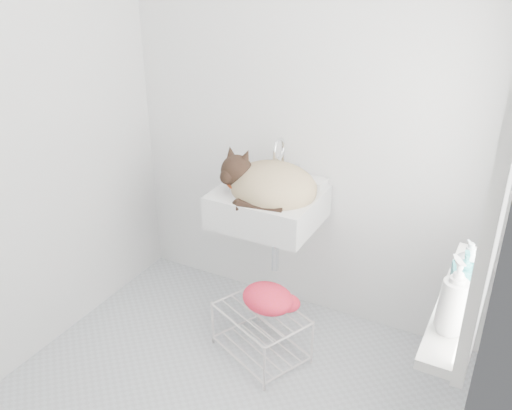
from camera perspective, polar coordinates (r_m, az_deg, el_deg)
The scene contains 15 objects.
floor at distance 2.94m, azimuth -3.92°, elevation -19.79°, with size 2.20×2.00×0.02m, color #AFB6BD.
back_wall at distance 3.07m, azimuth 5.25°, elevation 9.67°, with size 2.20×0.02×2.50m, color white.
right_wall at distance 1.92m, azimuth 24.09°, elevation -2.72°, with size 0.02×2.00×2.50m, color white.
left_wall at distance 2.94m, azimuth -23.47°, elevation 6.91°, with size 0.02×2.00×2.50m, color white.
window_glass at distance 2.07m, azimuth 24.73°, elevation 2.18°, with size 0.01×0.80×1.00m, color white.
window_frame at distance 2.07m, azimuth 24.32°, elevation 2.26°, with size 0.04×0.90×1.10m, color white.
windowsill at distance 2.31m, azimuth 20.50°, elevation -9.34°, with size 0.16×0.88×0.04m, color white.
sink at distance 3.02m, azimuth 1.28°, elevation 1.43°, with size 0.56×0.49×0.23m, color white.
faucet at distance 3.12m, azimuth 2.79°, elevation 4.98°, with size 0.21×0.14×0.21m, color silver, non-canonical shape.
cat at distance 2.99m, azimuth 1.31°, elevation 1.99°, with size 0.53×0.45×0.32m.
wire_rack at distance 3.11m, azimuth 0.53°, elevation -12.95°, with size 0.47×0.33×0.28m, color silver.
towel at distance 3.04m, azimuth 1.23°, elevation -10.15°, with size 0.30×0.21×0.12m, color red.
bottle_a at distance 2.11m, azimuth 19.29°, elevation -12.19°, with size 0.09×0.09×0.24m, color silver.
bottle_b at distance 2.30m, azimuth 20.35°, elevation -8.81°, with size 0.09×0.09×0.20m, color teal.
bottle_c at distance 2.41m, azimuth 20.84°, elevation -7.22°, with size 0.13×0.13×0.17m, color silver.
Camera 1 is at (1.12, -1.73, 2.09)m, focal length 38.58 mm.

